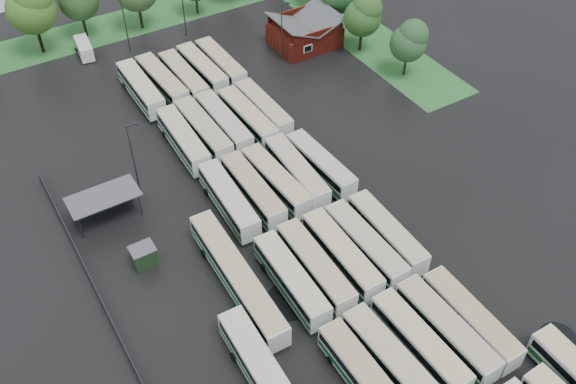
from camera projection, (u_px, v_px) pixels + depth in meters
ground at (330, 280)px, 69.55m from camera, size 160.00×160.00×0.00m
brick_building at (305, 35)px, 103.82m from camera, size 10.07×8.60×5.39m
wash_shed at (103, 198)px, 74.62m from camera, size 8.20×4.20×3.58m
utility_hut at (144, 256)px, 70.32m from camera, size 2.70×2.20×2.62m
grass_strip_north at (128, 23)px, 110.41m from camera, size 80.00×10.00×0.01m
grass_strip_east at (354, 29)px, 108.90m from camera, size 10.00×50.00×0.01m
west_fence at (107, 313)px, 65.69m from camera, size 0.10×50.00×1.20m
bus_r1c0 at (365, 378)px, 58.96m from camera, size 2.59×12.01×3.34m
bus_r1c1 at (393, 362)px, 60.04m from camera, size 3.06×12.57×3.48m
bus_r1c2 at (419, 343)px, 61.62m from camera, size 2.81×12.10×3.36m
bus_r1c3 at (446, 330)px, 62.68m from camera, size 2.92×12.47×3.46m
bus_r1c4 at (470, 319)px, 63.68m from camera, size 2.62×12.01×3.34m
bus_r2c0 at (291, 280)px, 67.24m from camera, size 2.94×12.25×3.39m
bus_r2c1 at (315, 267)px, 68.46m from camera, size 3.00×12.46×3.45m
bus_r2c2 at (342, 255)px, 69.70m from camera, size 2.86×12.41×3.44m
bus_r2c3 at (365, 245)px, 70.75m from camera, size 2.77×12.38×3.44m
bus_r2c4 at (387, 233)px, 72.08m from camera, size 2.80×12.08×3.35m
bus_r3c0 at (229, 200)px, 75.93m from camera, size 3.19×12.38×3.42m
bus_r3c1 at (253, 190)px, 77.14m from camera, size 2.82×12.33×3.42m
bus_r3c2 at (276, 181)px, 78.39m from camera, size 3.08×12.23×3.38m
bus_r3c3 at (297, 172)px, 79.49m from camera, size 3.28×12.57×3.47m
bus_r3c4 at (321, 165)px, 80.64m from camera, size 3.06×12.05×3.33m
bus_r4c0 at (183, 140)px, 84.12m from camera, size 3.06×12.56×3.47m
bus_r4c1 at (203, 130)px, 85.53m from camera, size 2.80×12.67×3.52m
bus_r4c2 at (224, 123)px, 86.69m from camera, size 2.71×12.49×3.47m
bus_r4c3 at (248, 118)px, 87.64m from camera, size 2.89×12.38×3.43m
bus_r4c4 at (263, 109)px, 89.19m from camera, size 2.67×12.04×3.34m
bus_r5c0 at (141, 89)px, 92.61m from camera, size 2.77×12.57×3.49m
bus_r5c1 at (162, 81)px, 93.98m from camera, size 3.25×12.66×3.49m
bus_r5c2 at (184, 77)px, 94.83m from camera, size 2.70×12.25×3.40m
bus_r5c3 at (202, 69)px, 96.46m from camera, size 2.95×12.22×3.38m
bus_r5c4 at (221, 64)px, 97.56m from camera, size 2.72×12.21×3.39m
artic_bus_west_b at (237, 277)px, 67.43m from camera, size 3.13×18.58×3.43m
minibus at (84, 48)px, 101.89m from camera, size 2.63×5.68×2.40m
tree_north_1 at (31, 5)px, 97.96m from camera, size 7.61×7.61×12.61m
tree_east_0 at (410, 40)px, 94.68m from camera, size 5.56×5.56×9.20m
tree_east_1 at (364, 15)px, 99.63m from camera, size 5.90×5.90×9.77m
lamp_post_ne at (282, 28)px, 98.06m from camera, size 1.47×0.29×9.58m
lamp_post_nw at (134, 155)px, 75.59m from camera, size 1.59×0.31×10.34m
lamp_post_back_w at (125, 17)px, 99.69m from camera, size 1.57×0.31×10.21m
lamp_post_back_e at (183, 2)px, 103.23m from camera, size 1.60×0.31×10.40m
puddle_2 at (288, 302)px, 67.45m from camera, size 5.06×5.06×0.01m
puddle_3 at (385, 285)px, 69.10m from camera, size 4.09×4.09×0.01m
puddle_4 at (559, 338)px, 64.25m from camera, size 3.81×3.81×0.01m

